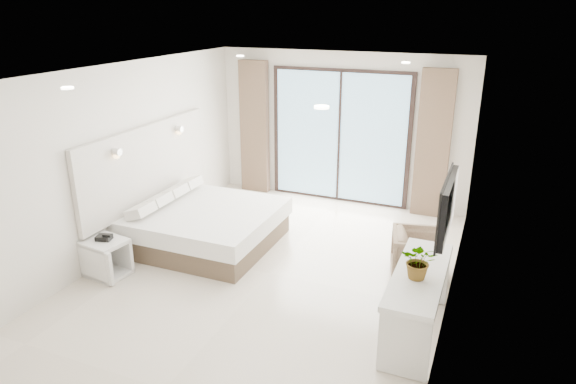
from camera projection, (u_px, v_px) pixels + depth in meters
name	position (u px, v px, depth m)	size (l,w,h in m)	color
ground	(270.00, 274.00, 6.97)	(6.20, 6.20, 0.00)	beige
room_shell	(279.00, 146.00, 7.19)	(4.62, 6.22, 2.72)	silver
bed	(205.00, 225.00, 7.76)	(2.03, 1.93, 0.71)	brown
nightstand	(106.00, 258.00, 6.86)	(0.61, 0.53, 0.51)	silver
phone	(104.00, 238.00, 6.78)	(0.19, 0.15, 0.06)	black
console_desk	(418.00, 289.00, 5.51)	(0.52, 1.66, 0.77)	silver
plant	(419.00, 265.00, 5.27)	(0.36, 0.40, 0.31)	#33662D
armchair	(419.00, 252.00, 6.81)	(0.68, 0.63, 0.70)	#957A61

